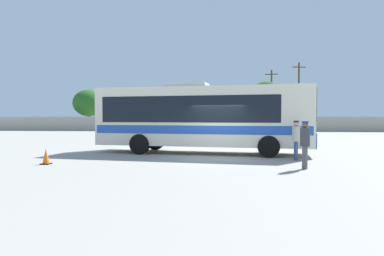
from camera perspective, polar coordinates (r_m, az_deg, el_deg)
name	(u,v)px	position (r m, az deg, el deg)	size (l,w,h in m)	color
ground_plane	(219,142)	(26.23, 4.53, -2.35)	(300.00, 300.00, 0.00)	gray
perimeter_wall	(221,124)	(46.04, 4.81, 0.67)	(80.00, 0.30, 1.95)	#9E998C
coach_bus_cream_blue	(200,116)	(18.09, 1.37, 2.01)	(11.38, 4.07, 3.70)	silver
attendant_by_bus_door	(296,138)	(15.84, 16.94, -1.56)	(0.45, 0.45, 1.75)	#33476B
passenger_waiting_on_apron	(305,142)	(13.22, 18.30, -2.21)	(0.47, 0.47, 1.77)	#4C4C51
parked_car_leftmost_dark_blue	(128,126)	(44.13, -10.54, 0.35)	(4.43, 2.17, 1.48)	navy
parked_car_second_dark_blue	(173,126)	(43.80, -3.24, 0.40)	(4.50, 2.10, 1.54)	navy
utility_pole_near	(299,96)	(49.12, 17.35, 5.18)	(1.78, 0.50, 9.32)	#4C3823
utility_pole_far	(271,99)	(50.06, 13.08, 4.73)	(1.77, 0.57, 8.58)	#4C3823
roadside_tree_left	(89,103)	(53.68, -16.81, 4.01)	(4.68, 4.68, 6.01)	brown
roadside_tree_midleft	(148,101)	(53.32, -7.33, 4.44)	(3.69, 3.69, 5.93)	brown
roadside_tree_midright	(266,94)	(48.53, 12.21, 5.61)	(3.96, 3.96, 6.84)	brown
roadside_tree_right	(298,99)	(52.63, 17.22, 4.71)	(3.99, 3.99, 6.34)	brown
traffic_cone_on_apron	(46,157)	(15.10, -23.14, -4.42)	(0.36, 0.36, 0.64)	black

